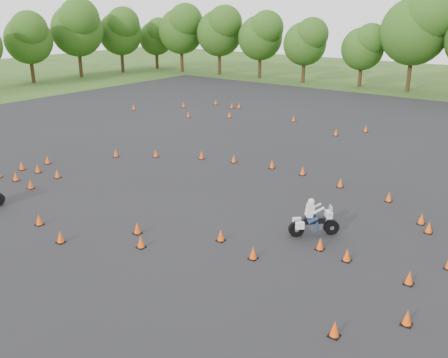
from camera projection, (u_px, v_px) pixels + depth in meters
ground at (163, 235)px, 19.54m from camera, size 140.00×140.00×0.00m
asphalt_pad at (249, 191)px, 24.07m from camera, size 62.00×62.00×0.00m
traffic_cones at (243, 189)px, 23.71m from camera, size 35.98×33.02×0.45m
rider_white at (315, 217)px, 19.23m from camera, size 1.87×1.84×1.55m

